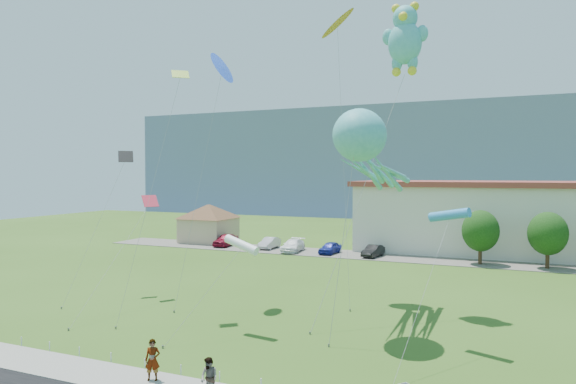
% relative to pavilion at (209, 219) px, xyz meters
% --- Properties ---
extents(ground, '(160.00, 160.00, 0.00)m').
position_rel_pavilion_xyz_m(ground, '(24.00, -38.00, -3.02)').
color(ground, '#335417').
rests_on(ground, ground).
extents(parking_strip, '(70.00, 6.00, 0.06)m').
position_rel_pavilion_xyz_m(parking_strip, '(24.00, -3.00, -2.99)').
color(parking_strip, '#59544C').
rests_on(parking_strip, ground).
extents(hill_ridge, '(160.00, 50.00, 25.00)m').
position_rel_pavilion_xyz_m(hill_ridge, '(24.00, 82.00, 9.48)').
color(hill_ridge, slate).
rests_on(hill_ridge, ground).
extents(pavilion, '(9.20, 9.20, 5.00)m').
position_rel_pavilion_xyz_m(pavilion, '(0.00, 0.00, 0.00)').
color(pavilion, tan).
rests_on(pavilion, ground).
extents(rope_fence, '(26.05, 0.05, 0.50)m').
position_rel_pavilion_xyz_m(rope_fence, '(24.00, -39.30, -2.77)').
color(rope_fence, white).
rests_on(rope_fence, ground).
extents(tree_near, '(3.60, 3.60, 5.47)m').
position_rel_pavilion_xyz_m(tree_near, '(34.00, -4.00, 0.36)').
color(tree_near, '#3F2B19').
rests_on(tree_near, ground).
extents(tree_mid, '(3.60, 3.60, 5.47)m').
position_rel_pavilion_xyz_m(tree_mid, '(40.00, -4.00, 0.36)').
color(tree_mid, '#3F2B19').
rests_on(tree_mid, ground).
extents(pedestrian_left, '(0.77, 0.66, 1.78)m').
position_rel_pavilion_xyz_m(pedestrian_left, '(22.32, -40.42, -2.03)').
color(pedestrian_left, gray).
rests_on(pedestrian_left, sidewalk).
extents(pedestrian_right, '(0.92, 0.80, 1.62)m').
position_rel_pavilion_xyz_m(pedestrian_right, '(25.53, -41.00, -2.11)').
color(pedestrian_right, gray).
rests_on(pedestrian_right, sidewalk).
extents(parked_car_red, '(2.06, 4.58, 1.53)m').
position_rel_pavilion_xyz_m(parked_car_red, '(4.12, -2.67, -2.20)').
color(parked_car_red, maroon).
rests_on(parked_car_red, parking_strip).
extents(parked_car_silver, '(1.45, 4.01, 1.32)m').
position_rel_pavilion_xyz_m(parked_car_silver, '(10.06, -2.44, -2.31)').
color(parked_car_silver, '#ABABB2').
rests_on(parked_car_silver, parking_strip).
extents(parked_car_white, '(2.39, 4.97, 1.39)m').
position_rel_pavilion_xyz_m(parked_car_white, '(13.61, -3.64, -2.27)').
color(parked_car_white, white).
rests_on(parked_car_white, parking_strip).
extents(parked_car_blue, '(1.93, 3.97, 1.31)m').
position_rel_pavilion_xyz_m(parked_car_blue, '(18.08, -3.41, -2.31)').
color(parked_car_blue, navy).
rests_on(parked_car_blue, parking_strip).
extents(parked_car_black, '(1.91, 3.95, 1.25)m').
position_rel_pavilion_xyz_m(parked_car_black, '(23.08, -3.63, -2.34)').
color(parked_car_black, black).
rests_on(parked_car_black, parking_strip).
extents(octopus_kite, '(2.97, 9.87, 12.69)m').
position_rel_pavilion_xyz_m(octopus_kite, '(28.73, -28.99, 7.44)').
color(octopus_kite, teal).
rests_on(octopus_kite, ground).
extents(teddy_bear_kite, '(5.19, 9.72, 20.65)m').
position_rel_pavilion_xyz_m(teddy_bear_kite, '(29.83, -22.82, 15.29)').
color(teddy_bear_kite, teal).
rests_on(teddy_bear_kite, ground).
extents(small_kite_orange, '(3.48, 5.71, 21.10)m').
position_rel_pavilion_xyz_m(small_kite_orange, '(24.50, -21.07, 16.84)').
color(small_kite_orange, gold).
rests_on(small_kite_orange, ground).
extents(small_kite_white, '(2.70, 5.33, 5.44)m').
position_rel_pavilion_xyz_m(small_kite_white, '(22.44, -32.56, 1.94)').
color(small_kite_white, white).
rests_on(small_kite_white, ground).
extents(small_kite_yellow, '(1.84, 5.68, 16.00)m').
position_rel_pavilion_xyz_m(small_kite_yellow, '(16.46, -30.69, 10.49)').
color(small_kite_yellow, '#97C22D').
rests_on(small_kite_yellow, ground).
extents(small_kite_black, '(1.29, 6.79, 10.82)m').
position_rel_pavilion_xyz_m(small_kite_black, '(9.30, -27.55, 6.21)').
color(small_kite_black, black).
rests_on(small_kite_black, ground).
extents(small_kite_cyan, '(1.91, 7.75, 7.35)m').
position_rel_pavilion_xyz_m(small_kite_cyan, '(33.60, -30.55, 3.83)').
color(small_kite_cyan, '#2D86CE').
rests_on(small_kite_cyan, ground).
extents(small_kite_pink, '(1.76, 9.52, 7.48)m').
position_rel_pavilion_xyz_m(small_kite_pink, '(12.23, -28.47, 3.26)').
color(small_kite_pink, '#D83046').
rests_on(small_kite_pink, ground).
extents(small_kite_blue, '(1.99, 5.24, 17.34)m').
position_rel_pavilion_xyz_m(small_kite_blue, '(17.50, -26.32, 13.25)').
color(small_kite_blue, blue).
rests_on(small_kite_blue, ground).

